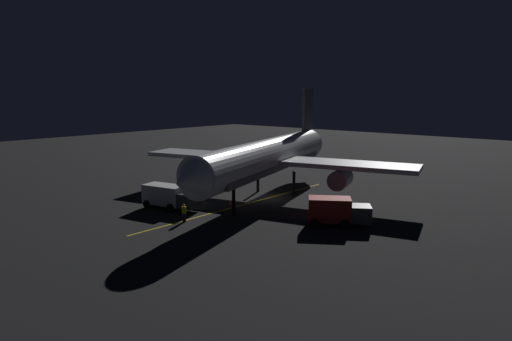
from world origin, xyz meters
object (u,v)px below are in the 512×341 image
(traffic_cone_near_right, at_px, (179,203))
(ground_crew_worker, at_px, (184,213))
(baggage_truck, at_px, (169,197))
(traffic_cone_near_left, at_px, (231,202))
(catering_truck, at_px, (336,212))
(airliner, at_px, (269,157))

(traffic_cone_near_right, bearing_deg, ground_crew_worker, 144.41)
(ground_crew_worker, bearing_deg, baggage_truck, -23.68)
(traffic_cone_near_left, distance_m, traffic_cone_near_right, 5.59)
(catering_truck, distance_m, traffic_cone_near_left, 12.72)
(catering_truck, bearing_deg, airliner, -22.81)
(catering_truck, relative_size, traffic_cone_near_left, 10.55)
(ground_crew_worker, bearing_deg, traffic_cone_near_right, -35.59)
(catering_truck, height_order, traffic_cone_near_right, catering_truck)
(airliner, distance_m, traffic_cone_near_right, 11.56)
(ground_crew_worker, distance_m, traffic_cone_near_right, 6.55)
(baggage_truck, bearing_deg, ground_crew_worker, 156.32)
(traffic_cone_near_right, bearing_deg, catering_truck, -165.03)
(ground_crew_worker, height_order, traffic_cone_near_right, ground_crew_worker)
(catering_truck, xyz_separation_m, traffic_cone_near_left, (12.66, 0.69, -1.05))
(baggage_truck, bearing_deg, catering_truck, -159.51)
(ground_crew_worker, relative_size, traffic_cone_near_left, 3.16)
(catering_truck, bearing_deg, baggage_truck, 20.49)
(baggage_truck, bearing_deg, airliner, -112.55)
(traffic_cone_near_right, bearing_deg, traffic_cone_near_left, -137.29)
(baggage_truck, relative_size, traffic_cone_near_right, 12.01)
(catering_truck, bearing_deg, traffic_cone_near_right, 14.97)
(traffic_cone_near_left, bearing_deg, airliner, -98.84)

